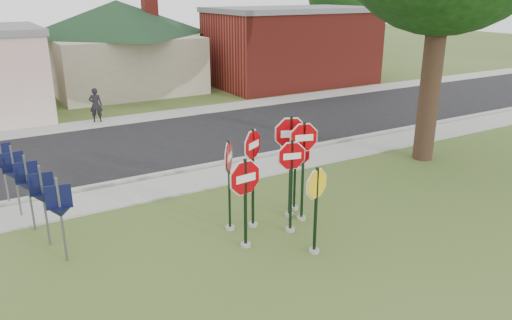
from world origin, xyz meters
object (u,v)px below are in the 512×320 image
stop_sign_center (291,175)px  pedestrian (96,105)px  stop_sign_yellow (316,201)px  stop_sign_left (245,191)px

stop_sign_center → pedestrian: bearing=96.5°
stop_sign_center → stop_sign_yellow: size_ratio=1.14×
stop_sign_center → pedestrian: size_ratio=1.60×
stop_sign_yellow → stop_sign_left: bearing=139.4°
stop_sign_left → stop_sign_center: bearing=5.2°
pedestrian → stop_sign_yellow: bearing=114.9°
stop_sign_center → pedestrian: stop_sign_center is taller
stop_sign_yellow → pedestrian: (-1.39, 14.59, -0.45)m
stop_sign_center → stop_sign_left: stop_sign_center is taller
stop_sign_center → stop_sign_yellow: bearing=-96.1°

